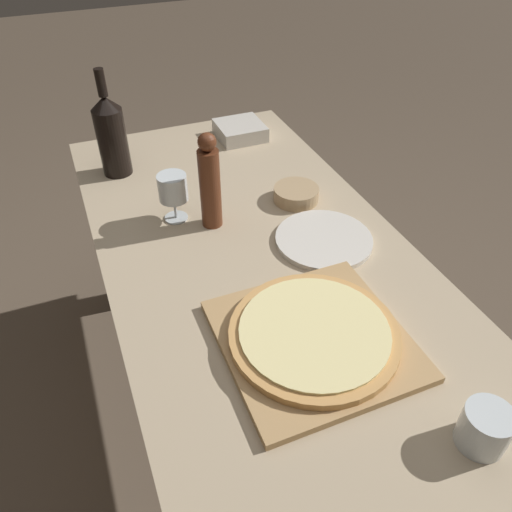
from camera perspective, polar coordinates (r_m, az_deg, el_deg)
The scene contains 11 objects.
ground_plane at distance 1.83m, azimuth 0.47°, elevation -18.45°, with size 12.00×12.00×0.00m, color brown.
dining_table at distance 1.32m, azimuth 0.62°, elevation -3.34°, with size 0.77×1.65×0.75m.
cutting_board at distance 1.06m, azimuth 6.58°, elevation -9.49°, with size 0.37×0.37×0.02m.
pizza at distance 1.05m, azimuth 6.66°, elevation -8.76°, with size 0.35×0.35×0.02m.
wine_bottle at distance 1.61m, azimuth -16.21°, elevation 13.17°, with size 0.09×0.09×0.33m.
pepper_mill at distance 1.31m, azimuth -5.30°, elevation 8.28°, with size 0.06×0.06×0.27m.
wine_glass at distance 1.36m, azimuth -9.49°, elevation 7.55°, with size 0.08×0.08×0.14m.
small_bowl at distance 1.47m, azimuth 4.61°, elevation 7.07°, with size 0.13×0.13×0.04m.
drinking_tumbler at distance 0.98m, azimuth 24.67°, elevation -17.45°, with size 0.09×0.09×0.08m.
dinner_plate at distance 1.32m, azimuth 7.76°, elevation 1.88°, with size 0.26×0.26×0.01m.
food_container at distance 1.82m, azimuth -1.83°, elevation 14.14°, with size 0.16×0.16×0.05m.
Camera 1 is at (-0.38, -0.89, 1.56)m, focal length 35.00 mm.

